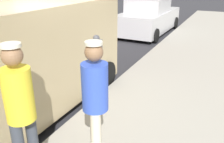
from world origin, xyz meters
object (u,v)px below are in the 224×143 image
pedestrian_in_yellow (20,106)px  pedestrian_in_blue (95,97)px  parked_sedan_ahead (149,18)px  parked_van (5,63)px  parking_meter_near (97,62)px

pedestrian_in_yellow → pedestrian_in_blue: bearing=44.5°
pedestrian_in_yellow → parked_sedan_ahead: 9.59m
pedestrian_in_yellow → parked_van: size_ratio=0.34×
parking_meter_near → pedestrian_in_yellow: size_ratio=0.85×
pedestrian_in_yellow → parked_sedan_ahead: (-1.47, 9.47, -0.44)m
parking_meter_near → parked_van: size_ratio=0.29×
parking_meter_near → pedestrian_in_blue: bearing=-61.6°
pedestrian_in_blue → parked_sedan_ahead: pedestrian_in_blue is taller
parking_meter_near → parked_van: parked_van is taller
parking_meter_near → pedestrian_in_yellow: pedestrian_in_yellow is taller
pedestrian_in_blue → parked_van: bearing=168.2°
parking_meter_near → parked_sedan_ahead: parking_meter_near is taller
pedestrian_in_blue → parked_van: size_ratio=0.33×
pedestrian_in_yellow → parked_van: (-1.47, 1.08, -0.03)m
pedestrian_in_blue → parked_van: 2.16m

